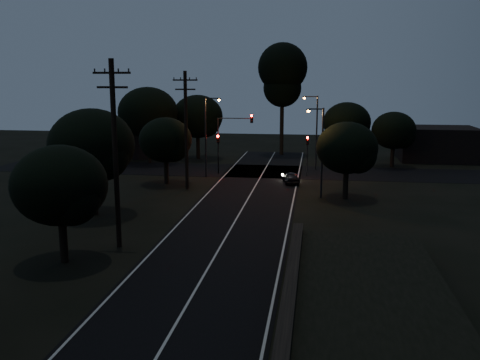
% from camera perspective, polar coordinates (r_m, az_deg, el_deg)
% --- Properties ---
extents(road_surface, '(60.00, 70.00, 0.03)m').
position_cam_1_polar(road_surface, '(46.78, 1.24, -1.35)').
color(road_surface, black).
rests_on(road_surface, ground).
extents(retaining_wall, '(6.93, 26.00, 1.60)m').
position_cam_1_polar(retaining_wall, '(19.76, 14.35, -17.70)').
color(retaining_wall, black).
rests_on(retaining_wall, ground).
extents(utility_pole_mid, '(2.20, 0.30, 11.00)m').
position_cam_1_polar(utility_pole_mid, '(31.72, -13.18, 2.98)').
color(utility_pole_mid, black).
rests_on(utility_pole_mid, ground).
extents(utility_pole_far, '(2.20, 0.30, 10.50)m').
position_cam_1_polar(utility_pole_far, '(47.88, -5.78, 5.51)').
color(utility_pole_far, black).
rests_on(utility_pole_far, ground).
extents(tree_left_b, '(5.08, 5.08, 6.46)m').
position_cam_1_polar(tree_left_b, '(29.92, -18.44, -0.78)').
color(tree_left_b, black).
rests_on(tree_left_b, ground).
extents(tree_left_c, '(6.17, 6.17, 7.79)m').
position_cam_1_polar(tree_left_c, '(39.74, -15.32, 3.42)').
color(tree_left_c, black).
rests_on(tree_left_c, ground).
extents(tree_left_d, '(4.95, 4.95, 6.28)m').
position_cam_1_polar(tree_left_d, '(50.45, -7.80, 4.12)').
color(tree_left_d, black).
rests_on(tree_left_d, ground).
extents(tree_far_nw, '(6.19, 6.19, 7.84)m').
position_cam_1_polar(tree_far_nw, '(65.89, -4.39, 6.65)').
color(tree_far_nw, black).
rests_on(tree_far_nw, ground).
extents(tree_far_w, '(6.94, 6.94, 8.85)m').
position_cam_1_polar(tree_far_w, '(63.27, -9.62, 6.97)').
color(tree_far_w, black).
rests_on(tree_far_w, ground).
extents(tree_far_ne, '(5.59, 5.59, 7.07)m').
position_cam_1_polar(tree_far_ne, '(64.48, 11.51, 5.93)').
color(tree_far_ne, black).
rests_on(tree_far_ne, ground).
extents(tree_far_e, '(4.88, 4.88, 6.19)m').
position_cam_1_polar(tree_far_e, '(62.05, 16.24, 5.00)').
color(tree_far_e, black).
rests_on(tree_far_e, ground).
extents(tree_right_a, '(5.03, 5.03, 6.40)m').
position_cam_1_polar(tree_right_a, '(44.62, 11.57, 3.22)').
color(tree_right_a, black).
rests_on(tree_right_a, ground).
extents(tall_pine, '(6.28, 6.28, 14.28)m').
position_cam_1_polar(tall_pine, '(69.40, 4.56, 11.18)').
color(tall_pine, black).
rests_on(tall_pine, ground).
extents(building_left, '(10.00, 8.00, 4.40)m').
position_cam_1_polar(building_left, '(71.42, -12.82, 4.43)').
color(building_left, black).
rests_on(building_left, ground).
extents(building_right, '(9.00, 7.00, 4.00)m').
position_cam_1_polar(building_right, '(69.26, 20.26, 3.66)').
color(building_right, black).
rests_on(building_right, ground).
extents(signal_left, '(0.28, 0.35, 4.10)m').
position_cam_1_polar(signal_left, '(55.64, -2.35, 3.57)').
color(signal_left, black).
rests_on(signal_left, ground).
extents(signal_right, '(0.28, 0.35, 4.10)m').
position_cam_1_polar(signal_right, '(54.72, 7.18, 3.37)').
color(signal_right, black).
rests_on(signal_right, ground).
extents(signal_mast, '(3.70, 0.35, 6.25)m').
position_cam_1_polar(signal_mast, '(55.19, -0.63, 5.09)').
color(signal_mast, black).
rests_on(signal_mast, ground).
extents(streetlight_a, '(1.66, 0.26, 8.00)m').
position_cam_1_polar(streetlight_a, '(53.63, -3.50, 5.21)').
color(streetlight_a, black).
rests_on(streetlight_a, ground).
extents(streetlight_b, '(1.66, 0.26, 8.00)m').
position_cam_1_polar(streetlight_b, '(58.50, 8.00, 5.61)').
color(streetlight_b, black).
rests_on(streetlight_b, ground).
extents(streetlight_c, '(1.46, 0.26, 7.50)m').
position_cam_1_polar(streetlight_c, '(44.61, 8.56, 3.58)').
color(streetlight_c, black).
rests_on(streetlight_c, ground).
extents(car, '(1.94, 3.43, 1.10)m').
position_cam_1_polar(car, '(51.03, 5.46, 0.25)').
color(car, black).
rests_on(car, ground).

